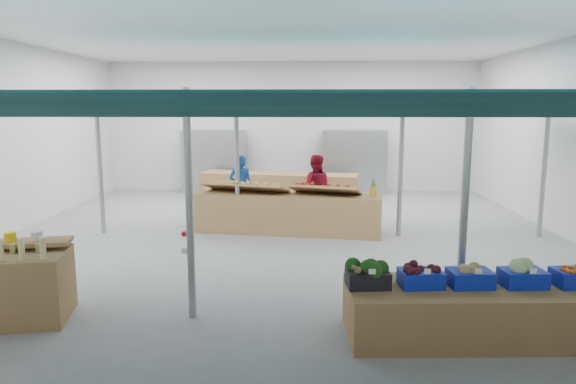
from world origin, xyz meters
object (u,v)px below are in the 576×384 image
Objects in this scene: vendor_left at (241,188)px; fruit_counter at (289,213)px; vendor_right at (315,188)px; veg_counter at (483,311)px; crate_stack at (512,302)px.

fruit_counter is at bearing 145.27° from vendor_left.
fruit_counter is 1.31m from vendor_right.
crate_stack is (0.48, 0.34, -0.01)m from veg_counter.
vendor_right is at bearing 112.15° from crate_stack.
veg_counter is 2.01× the size of vendor_right.
fruit_counter is 2.50× the size of vendor_left.
crate_stack is 0.38× the size of vendor_right.
fruit_counter is at bearing 121.93° from crate_stack.
vendor_right reaches higher than veg_counter.
veg_counter is at bearing -56.06° from fruit_counter.
vendor_left is at bearing 125.37° from crate_stack.
veg_counter is 6.60m from vendor_right.
fruit_counter is 6.55× the size of crate_stack.
fruit_counter reaches higher than veg_counter.
vendor_left is 1.00× the size of vendor_right.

